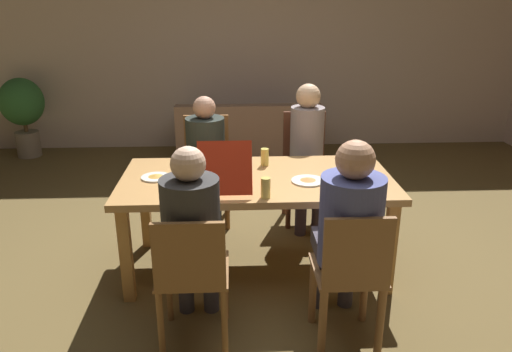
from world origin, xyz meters
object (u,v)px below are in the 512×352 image
plate_1 (353,187)px  drinking_glass_3 (265,157)px  pizza_box_0 (225,178)px  plate_2 (308,180)px  drinking_glass_0 (183,167)px  person_3 (307,145)px  drinking_glass_2 (370,167)px  couch (248,139)px  person_1 (205,152)px  plate_0 (355,166)px  person_2 (192,228)px  drinking_glass_1 (266,188)px  plate_3 (156,177)px  chair_3 (304,165)px  chair_1 (207,166)px  chair_0 (350,277)px  chair_2 (192,274)px  dining_table (257,187)px  person_0 (348,224)px  potted_plant (23,108)px

plate_1 → drinking_glass_3: bearing=138.0°
pizza_box_0 → plate_2: 0.58m
plate_1 → drinking_glass_0: (-1.18, 0.36, 0.04)m
person_3 → pizza_box_0: bearing=-127.9°
drinking_glass_2 → couch: bearing=106.4°
person_1 → plate_0: bearing=-27.9°
pizza_box_0 → person_2: bearing=-106.4°
plate_1 → drinking_glass_1: drinking_glass_1 is taller
person_1 → couch: person_1 is taller
drinking_glass_2 → drinking_glass_3: (-0.74, 0.29, -0.01)m
plate_0 → plate_3: same height
chair_3 → person_3: 0.26m
drinking_glass_2 → drinking_glass_0: bearing=174.4°
plate_1 → drinking_glass_1: (-0.60, -0.14, 0.06)m
plate_0 → chair_1: bearing=146.6°
chair_0 → plate_2: bearing=98.8°
pizza_box_0 → drinking_glass_1: pizza_box_0 is taller
plate_0 → couch: (-0.74, 2.49, -0.47)m
chair_0 → person_3: 1.73m
chair_2 → plate_2: 1.13m
chair_3 → drinking_glass_2: 1.03m
dining_table → plate_2: size_ratio=8.30×
drinking_glass_1 → couch: bearing=90.3°
person_0 → pizza_box_0: bearing=136.5°
plate_1 → drinking_glass_1: size_ratio=1.71×
drinking_glass_1 → drinking_glass_2: size_ratio=0.94×
chair_2 → person_0: bearing=6.4°
drinking_glass_0 → chair_0: bearing=-45.7°
person_0 → plate_2: 0.71m
plate_1 → plate_2: size_ratio=0.99×
plate_0 → drinking_glass_1: (-0.72, -0.56, 0.06)m
person_0 → drinking_glass_0: 1.37m
plate_0 → drinking_glass_3: size_ratio=1.85×
plate_0 → plate_1: size_ratio=1.06×
dining_table → chair_3: (0.48, 0.90, -0.14)m
person_2 → drinking_glass_3: 1.14m
pizza_box_0 → plate_0: 1.03m
chair_3 → drinking_glass_2: size_ratio=6.85×
person_1 → chair_2: 1.71m
potted_plant → chair_3: bearing=-31.8°
dining_table → plate_1: (0.64, -0.26, 0.09)m
chair_1 → plate_3: 1.01m
chair_0 → plate_2: 0.88m
chair_1 → person_3: size_ratio=0.75×
chair_3 → chair_2: bearing=-116.2°
person_3 → plate_0: 0.66m
plate_2 → drinking_glass_0: 0.92m
pizza_box_0 → person_3: bearing=52.1°
couch → potted_plant: 2.89m
drinking_glass_3 → person_2: bearing=-115.2°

